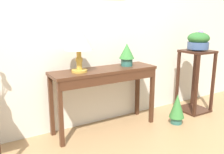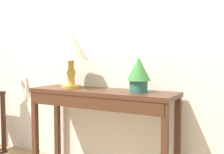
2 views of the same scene
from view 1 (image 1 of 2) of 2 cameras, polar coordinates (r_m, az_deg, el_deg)
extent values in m
cube|color=silver|center=(3.06, -6.61, 14.43)|extent=(9.00, 0.10, 2.80)
cube|color=#472819|center=(2.94, -1.77, 1.53)|extent=(1.28, 0.38, 0.03)
cube|color=#472819|center=(2.81, -0.09, -0.43)|extent=(1.22, 0.03, 0.10)
cube|color=#472819|center=(2.67, -11.61, -8.48)|extent=(0.04, 0.04, 0.72)
cube|color=#472819|center=(3.25, 9.07, -4.32)|extent=(0.04, 0.04, 0.72)
cube|color=#472819|center=(2.95, -13.65, -6.44)|extent=(0.04, 0.04, 0.72)
cube|color=#472819|center=(3.48, 5.80, -2.99)|extent=(0.04, 0.04, 0.72)
cylinder|color=gold|center=(2.79, -7.43, 1.41)|extent=(0.18, 0.18, 0.02)
cylinder|color=gold|center=(2.78, -7.47, 2.78)|extent=(0.06, 0.06, 0.11)
sphere|color=gold|center=(2.77, -7.51, 3.91)|extent=(0.08, 0.08, 0.08)
cylinder|color=gold|center=(2.76, -7.54, 5.05)|extent=(0.05, 0.05, 0.11)
cone|color=beige|center=(2.74, -7.67, 8.88)|extent=(0.32, 0.32, 0.26)
cylinder|color=#2D665B|center=(3.11, 3.37, 3.40)|extent=(0.14, 0.14, 0.09)
cone|color=#387A38|center=(3.09, 3.40, 5.93)|extent=(0.19, 0.19, 0.18)
cube|color=#381E14|center=(3.70, 18.89, 5.54)|extent=(0.39, 0.39, 0.03)
cube|color=#381E14|center=(3.91, 17.91, -7.06)|extent=(0.39, 0.39, 0.03)
cube|color=#381E14|center=(3.55, 18.65, -1.90)|extent=(0.04, 0.03, 0.83)
cube|color=#381E14|center=(3.81, 22.02, -1.14)|extent=(0.04, 0.03, 0.83)
cube|color=#381E14|center=(3.77, 14.72, -0.72)|extent=(0.04, 0.04, 0.83)
cube|color=#381E14|center=(4.02, 18.15, -0.08)|extent=(0.04, 0.04, 0.83)
cylinder|color=#3D5684|center=(3.70, 18.92, 5.92)|extent=(0.13, 0.13, 0.02)
cylinder|color=#3D5684|center=(3.69, 18.99, 6.82)|extent=(0.29, 0.29, 0.10)
ellipsoid|color=#2D662D|center=(3.68, 19.11, 8.36)|extent=(0.30, 0.30, 0.16)
cylinder|color=#2D662D|center=(3.69, 19.32, 8.53)|extent=(0.04, 0.02, 0.13)
sphere|color=#996BC1|center=(3.69, 19.60, 9.49)|extent=(0.07, 0.07, 0.07)
cylinder|color=#2D662D|center=(3.69, 19.18, 8.50)|extent=(0.04, 0.02, 0.12)
sphere|color=#996BC1|center=(3.70, 19.32, 9.44)|extent=(0.04, 0.04, 0.04)
cylinder|color=#2D662D|center=(3.68, 19.27, 8.53)|extent=(0.03, 0.02, 0.13)
sphere|color=#996BC1|center=(3.68, 19.49, 9.51)|extent=(0.04, 0.04, 0.04)
cylinder|color=#2D662D|center=(3.69, 19.26, 8.51)|extent=(0.04, 0.01, 0.12)
sphere|color=#996BC1|center=(3.70, 19.48, 9.46)|extent=(0.07, 0.07, 0.07)
cylinder|color=#2D665B|center=(3.39, 14.42, -9.52)|extent=(0.15, 0.15, 0.09)
cone|color=#387A38|center=(3.32, 14.62, -6.37)|extent=(0.19, 0.19, 0.31)
camera|label=2|loc=(2.70, 50.17, 2.39)|focal=47.26mm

